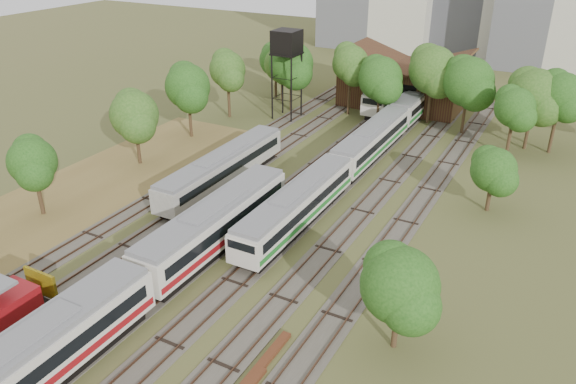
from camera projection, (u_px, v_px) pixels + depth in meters
The scene contains 13 objects.
ground at pixel (108, 365), 32.83m from camera, with size 240.00×240.00×0.00m, color #475123.
dry_grass_patch at pixel (18, 231), 46.86m from camera, with size 14.00×60.00×0.04m, color brown.
tracks at pixel (296, 195), 52.83m from camera, with size 24.60×80.00×0.19m.
railcar_red_set at pixel (138, 283), 36.87m from camera, with size 3.04×34.58×3.76m.
railcar_green_set at pixel (372, 141), 60.72m from camera, with size 2.78×52.08×3.43m.
railcar_rear at pixel (393, 92), 76.94m from camera, with size 3.10×16.08×3.83m.
old_grey_coach at pixel (223, 168), 54.14m from camera, with size 2.71×18.00×3.34m.
water_tower at pixel (287, 44), 69.48m from camera, with size 3.24×3.24×11.21m.
rail_pile_near at pixel (252, 377), 31.81m from camera, with size 0.56×8.35×0.28m, color brown.
maintenance_shed at pixel (405, 83), 77.73m from camera, with size 16.45×11.55×7.58m.
tree_band_left at pixel (166, 101), 61.70m from camera, with size 6.97×73.56×8.73m.
tree_band_far at pixel (423, 77), 67.50m from camera, with size 48.49×9.76×9.73m.
tree_band_right at pixel (474, 178), 45.21m from camera, with size 5.81×39.73×7.63m.
Camera 1 is at (21.24, -16.94, 23.56)m, focal length 35.00 mm.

